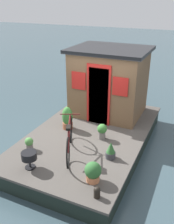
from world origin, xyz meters
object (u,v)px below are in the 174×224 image
charcoal_grill (29,156)px  mooring_bollard (97,192)px  potted_plant_fern (93,172)px  potted_plant_basil (111,151)px  potted_plant_lavender (29,143)px  potted_plant_geranium (67,118)px  houseboat_cabin (109,82)px  bicycle (69,139)px  potted_plant_succulent (102,131)px

charcoal_grill → mooring_bollard: bearing=-97.4°
potted_plant_fern → potted_plant_basil: bearing=-3.1°
potted_plant_basil → potted_plant_lavender: bearing=104.0°
potted_plant_geranium → charcoal_grill: size_ratio=1.68×
potted_plant_fern → mooring_bollard: (-0.40, -0.26, -0.10)m
charcoal_grill → potted_plant_geranium: bearing=3.6°
charcoal_grill → mooring_bollard: 1.73m
houseboat_cabin → potted_plant_lavender: (-2.90, 1.01, -0.89)m
potted_plant_geranium → potted_plant_lavender: (-1.36, 0.34, -0.15)m
charcoal_grill → potted_plant_basil: bearing=-53.8°
bicycle → charcoal_grill: bicycle is taller
houseboat_cabin → charcoal_grill: bearing=171.1°
potted_plant_basil → potted_plant_geranium: 1.85m
bicycle → charcoal_grill: 1.04m
potted_plant_fern → bicycle: bearing=52.4°
potted_plant_geranium → potted_plant_lavender: size_ratio=2.09×
houseboat_cabin → potted_plant_basil: bearing=-158.4°
houseboat_cabin → potted_plant_basil: houseboat_cabin is taller
potted_plant_succulent → potted_plant_geranium: potted_plant_geranium is taller
bicycle → mooring_bollard: (-1.11, -1.18, -0.26)m
houseboat_cabin → bicycle: size_ratio=1.43×
bicycle → potted_plant_lavender: bicycle is taller
mooring_bollard → potted_plant_fern: bearing=32.8°
bicycle → potted_plant_lavender: 1.05m
houseboat_cabin → potted_plant_basil: 2.73m
potted_plant_basil → charcoal_grill: size_ratio=1.05×
charcoal_grill → potted_plant_lavender: bearing=37.3°
potted_plant_succulent → potted_plant_lavender: (-1.23, 1.45, -0.07)m
bicycle → potted_plant_fern: size_ratio=3.63×
potted_plant_geranium → mooring_bollard: (-2.19, -1.83, -0.19)m
potted_plant_geranium → charcoal_grill: 1.97m
mooring_bollard → bicycle: bearing=46.7°
potted_plant_basil → potted_plant_succulent: potted_plant_succulent is taller
potted_plant_fern → potted_plant_lavender: size_ratio=1.39×
mooring_bollard → potted_plant_succulent: bearing=19.2°
houseboat_cabin → potted_plant_fern: bearing=-164.8°
mooring_bollard → potted_plant_basil: bearing=8.9°
potted_plant_geranium → charcoal_grill: bearing=-176.4°
houseboat_cabin → charcoal_grill: houseboat_cabin is taller
bicycle → potted_plant_succulent: 1.07m
potted_plant_fern → potted_plant_succulent: potted_plant_fern is taller
bicycle → potted_plant_fern: bearing=-127.6°
potted_plant_lavender → mooring_bollard: 2.32m
mooring_bollard → potted_plant_lavender: bearing=69.1°
potted_plant_succulent → charcoal_grill: 2.09m
potted_plant_basil → potted_plant_fern: bearing=176.9°
houseboat_cabin → potted_plant_lavender: bearing=160.8°
houseboat_cabin → potted_plant_succulent: 1.90m
bicycle → potted_plant_geranium: (1.08, 0.65, -0.07)m
bicycle → potted_plant_basil: (0.21, -0.97, -0.19)m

